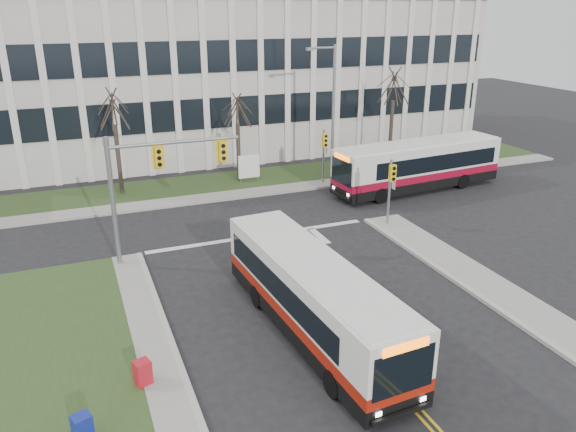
# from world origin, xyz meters

# --- Properties ---
(ground) EXTENTS (120.00, 120.00, 0.00)m
(ground) POSITION_xyz_m (0.00, 0.00, 0.00)
(ground) COLOR black
(ground) RESTS_ON ground
(sidewalk_east) EXTENTS (2.00, 26.00, 0.14)m
(sidewalk_east) POSITION_xyz_m (7.50, -5.00, 0.07)
(sidewalk_east) COLOR #9E9B93
(sidewalk_east) RESTS_ON ground
(sidewalk_cross) EXTENTS (44.00, 1.60, 0.14)m
(sidewalk_cross) POSITION_xyz_m (5.00, 15.20, 0.07)
(sidewalk_cross) COLOR #9E9B93
(sidewalk_cross) RESTS_ON ground
(building_lawn) EXTENTS (44.00, 5.00, 0.12)m
(building_lawn) POSITION_xyz_m (5.00, 18.00, 0.06)
(building_lawn) COLOR #2F441D
(building_lawn) RESTS_ON ground
(office_building) EXTENTS (40.00, 16.00, 12.00)m
(office_building) POSITION_xyz_m (5.00, 30.00, 6.00)
(office_building) COLOR beige
(office_building) RESTS_ON ground
(mast_arm_signal) EXTENTS (6.11, 0.38, 6.20)m
(mast_arm_signal) POSITION_xyz_m (-5.62, 7.16, 4.26)
(mast_arm_signal) COLOR slate
(mast_arm_signal) RESTS_ON ground
(signal_pole_near) EXTENTS (0.34, 0.39, 3.80)m
(signal_pole_near) POSITION_xyz_m (7.20, 6.90, 2.50)
(signal_pole_near) COLOR slate
(signal_pole_near) RESTS_ON ground
(signal_pole_far) EXTENTS (0.34, 0.39, 3.80)m
(signal_pole_far) POSITION_xyz_m (7.20, 15.40, 2.50)
(signal_pole_far) COLOR slate
(signal_pole_far) RESTS_ON ground
(streetlight) EXTENTS (2.15, 0.25, 9.20)m
(streetlight) POSITION_xyz_m (8.03, 16.20, 5.19)
(streetlight) COLOR slate
(streetlight) RESTS_ON ground
(directory_sign) EXTENTS (1.50, 0.12, 2.00)m
(directory_sign) POSITION_xyz_m (2.50, 17.50, 1.17)
(directory_sign) COLOR slate
(directory_sign) RESTS_ON ground
(tree_left) EXTENTS (1.80, 1.80, 7.70)m
(tree_left) POSITION_xyz_m (-6.00, 18.00, 5.51)
(tree_left) COLOR #42352B
(tree_left) RESTS_ON ground
(tree_mid) EXTENTS (1.80, 1.80, 6.82)m
(tree_mid) POSITION_xyz_m (2.00, 18.20, 4.88)
(tree_mid) COLOR #42352B
(tree_mid) RESTS_ON ground
(tree_right) EXTENTS (1.80, 1.80, 8.25)m
(tree_right) POSITION_xyz_m (14.00, 18.00, 5.91)
(tree_right) COLOR #42352B
(tree_right) RESTS_ON ground
(bus_main) EXTENTS (3.06, 11.12, 2.93)m
(bus_main) POSITION_xyz_m (-1.23, -1.57, 1.47)
(bus_main) COLOR silver
(bus_main) RESTS_ON ground
(bus_cross) EXTENTS (12.06, 3.65, 3.17)m
(bus_cross) POSITION_xyz_m (12.42, 11.95, 1.58)
(bus_cross) COLOR silver
(bus_cross) RESTS_ON ground
(newspaper_box_blue) EXTENTS (0.63, 0.60, 0.95)m
(newspaper_box_blue) POSITION_xyz_m (-9.50, -4.37, 0.47)
(newspaper_box_blue) COLOR navy
(newspaper_box_blue) RESTS_ON ground
(newspaper_box_red) EXTENTS (0.61, 0.58, 0.95)m
(newspaper_box_red) POSITION_xyz_m (-7.58, -2.41, 0.47)
(newspaper_box_red) COLOR #AD161F
(newspaper_box_red) RESTS_ON ground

